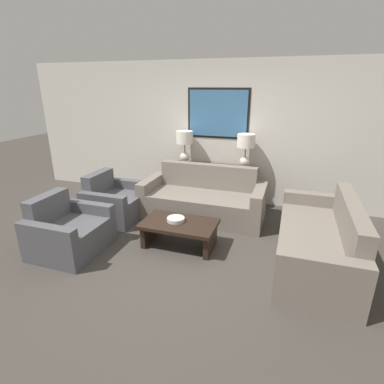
{
  "coord_description": "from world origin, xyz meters",
  "views": [
    {
      "loc": [
        1.37,
        -3.32,
        2.2
      ],
      "look_at": [
        -0.01,
        0.79,
        0.65
      ],
      "focal_mm": 28.0,
      "sensor_mm": 36.0,
      "label": 1
    }
  ],
  "objects_px": {
    "table_lamp_right": "(246,146)",
    "coffee_table": "(179,229)",
    "table_lamp_left": "(185,142)",
    "armchair_near_back_wall": "(115,202)",
    "decorative_bowl": "(176,219)",
    "couch_by_back_wall": "(203,200)",
    "console_table": "(213,184)",
    "couch_by_side": "(319,242)",
    "armchair_near_camera": "(69,232)"
  },
  "relations": [
    {
      "from": "table_lamp_right",
      "to": "coffee_table",
      "type": "height_order",
      "value": "table_lamp_right"
    },
    {
      "from": "table_lamp_left",
      "to": "armchair_near_back_wall",
      "type": "xyz_separation_m",
      "value": [
        -0.85,
        -1.23,
        -0.89
      ]
    },
    {
      "from": "table_lamp_left",
      "to": "decorative_bowl",
      "type": "xyz_separation_m",
      "value": [
        0.51,
        -1.8,
        -0.77
      ]
    },
    {
      "from": "coffee_table",
      "to": "decorative_bowl",
      "type": "xyz_separation_m",
      "value": [
        -0.06,
        0.03,
        0.13
      ]
    },
    {
      "from": "couch_by_back_wall",
      "to": "console_table",
      "type": "bearing_deg",
      "value": 90.0
    },
    {
      "from": "coffee_table",
      "to": "table_lamp_right",
      "type": "bearing_deg",
      "value": 71.61
    },
    {
      "from": "couch_by_back_wall",
      "to": "coffee_table",
      "type": "bearing_deg",
      "value": -90.99
    },
    {
      "from": "console_table",
      "to": "couch_by_side",
      "type": "distance_m",
      "value": 2.47
    },
    {
      "from": "coffee_table",
      "to": "armchair_near_back_wall",
      "type": "relative_size",
      "value": 1.1
    },
    {
      "from": "table_lamp_left",
      "to": "decorative_bowl",
      "type": "bearing_deg",
      "value": -74.21
    },
    {
      "from": "armchair_near_back_wall",
      "to": "table_lamp_right",
      "type": "bearing_deg",
      "value": 31.36
    },
    {
      "from": "table_lamp_left",
      "to": "coffee_table",
      "type": "height_order",
      "value": "table_lamp_left"
    },
    {
      "from": "decorative_bowl",
      "to": "armchair_near_camera",
      "type": "xyz_separation_m",
      "value": [
        -1.36,
        -0.61,
        -0.13
      ]
    },
    {
      "from": "couch_by_back_wall",
      "to": "coffee_table",
      "type": "xyz_separation_m",
      "value": [
        -0.02,
        -1.12,
        -0.02
      ]
    },
    {
      "from": "table_lamp_left",
      "to": "armchair_near_back_wall",
      "type": "bearing_deg",
      "value": -124.6
    },
    {
      "from": "coffee_table",
      "to": "armchair_near_back_wall",
      "type": "height_order",
      "value": "armchair_near_back_wall"
    },
    {
      "from": "console_table",
      "to": "table_lamp_right",
      "type": "bearing_deg",
      "value": 0.0
    },
    {
      "from": "console_table",
      "to": "coffee_table",
      "type": "relative_size",
      "value": 1.52
    },
    {
      "from": "table_lamp_right",
      "to": "console_table",
      "type": "bearing_deg",
      "value": 180.0
    },
    {
      "from": "couch_by_back_wall",
      "to": "armchair_near_back_wall",
      "type": "distance_m",
      "value": 1.53
    },
    {
      "from": "console_table",
      "to": "couch_by_side",
      "type": "bearing_deg",
      "value": -41.87
    },
    {
      "from": "table_lamp_left",
      "to": "table_lamp_right",
      "type": "xyz_separation_m",
      "value": [
        1.17,
        0.0,
        0.0
      ]
    },
    {
      "from": "console_table",
      "to": "table_lamp_right",
      "type": "xyz_separation_m",
      "value": [
        0.59,
        0.0,
        0.79
      ]
    },
    {
      "from": "console_table",
      "to": "table_lamp_left",
      "type": "height_order",
      "value": "table_lamp_left"
    },
    {
      "from": "couch_by_side",
      "to": "coffee_table",
      "type": "bearing_deg",
      "value": -174.65
    },
    {
      "from": "table_lamp_right",
      "to": "coffee_table",
      "type": "distance_m",
      "value": 2.12
    },
    {
      "from": "decorative_bowl",
      "to": "table_lamp_left",
      "type": "bearing_deg",
      "value": 105.79
    },
    {
      "from": "coffee_table",
      "to": "armchair_near_camera",
      "type": "xyz_separation_m",
      "value": [
        -1.42,
        -0.59,
        0.0
      ]
    },
    {
      "from": "coffee_table",
      "to": "armchair_near_camera",
      "type": "height_order",
      "value": "armchair_near_camera"
    },
    {
      "from": "table_lamp_left",
      "to": "table_lamp_right",
      "type": "distance_m",
      "value": 1.17
    },
    {
      "from": "console_table",
      "to": "armchair_near_back_wall",
      "type": "relative_size",
      "value": 1.67
    },
    {
      "from": "coffee_table",
      "to": "armchair_near_camera",
      "type": "relative_size",
      "value": 1.1
    },
    {
      "from": "armchair_near_back_wall",
      "to": "couch_by_side",
      "type": "bearing_deg",
      "value": -7.2
    },
    {
      "from": "console_table",
      "to": "table_lamp_left",
      "type": "distance_m",
      "value": 0.98
    },
    {
      "from": "console_table",
      "to": "armchair_near_camera",
      "type": "relative_size",
      "value": 1.67
    },
    {
      "from": "console_table",
      "to": "armchair_near_camera",
      "type": "bearing_deg",
      "value": -120.82
    },
    {
      "from": "table_lamp_left",
      "to": "armchair_near_back_wall",
      "type": "relative_size",
      "value": 0.65
    },
    {
      "from": "table_lamp_right",
      "to": "decorative_bowl",
      "type": "xyz_separation_m",
      "value": [
        -0.67,
        -1.8,
        -0.77
      ]
    },
    {
      "from": "console_table",
      "to": "coffee_table",
      "type": "xyz_separation_m",
      "value": [
        -0.02,
        -1.82,
        -0.1
      ]
    },
    {
      "from": "armchair_near_back_wall",
      "to": "couch_by_back_wall",
      "type": "bearing_deg",
      "value": 20.14
    },
    {
      "from": "table_lamp_left",
      "to": "armchair_near_back_wall",
      "type": "height_order",
      "value": "table_lamp_left"
    },
    {
      "from": "console_table",
      "to": "couch_by_back_wall",
      "type": "height_order",
      "value": "couch_by_back_wall"
    },
    {
      "from": "decorative_bowl",
      "to": "armchair_near_back_wall",
      "type": "distance_m",
      "value": 1.48
    },
    {
      "from": "table_lamp_right",
      "to": "couch_by_back_wall",
      "type": "bearing_deg",
      "value": -129.69
    },
    {
      "from": "decorative_bowl",
      "to": "armchair_near_back_wall",
      "type": "height_order",
      "value": "armchair_near_back_wall"
    },
    {
      "from": "console_table",
      "to": "decorative_bowl",
      "type": "relative_size",
      "value": 6.33
    },
    {
      "from": "table_lamp_left",
      "to": "decorative_bowl",
      "type": "height_order",
      "value": "table_lamp_left"
    },
    {
      "from": "console_table",
      "to": "decorative_bowl",
      "type": "bearing_deg",
      "value": -92.51
    },
    {
      "from": "table_lamp_left",
      "to": "armchair_near_camera",
      "type": "bearing_deg",
      "value": -109.46
    },
    {
      "from": "armchair_near_back_wall",
      "to": "armchair_near_camera",
      "type": "relative_size",
      "value": 1.0
    }
  ]
}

